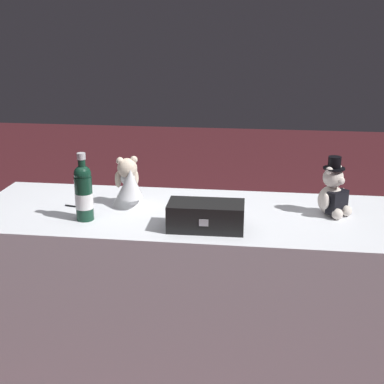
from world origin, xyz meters
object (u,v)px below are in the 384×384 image
Objects in this scene: teddy_bear_groom at (334,193)px; signing_pen at (78,207)px; teddy_bear_bride at (129,184)px; gift_case_black at (206,216)px; champagne_bottle at (84,192)px.

teddy_bear_groom is 1.20m from signing_pen.
teddy_bear_groom is at bearing 2.90° from signing_pen.
teddy_bear_bride is at bearing 179.99° from teddy_bear_groom.
signing_pen is 0.45× the size of gift_case_black.
signing_pen is 0.67m from gift_case_black.
champagne_bottle reaches higher than teddy_bear_groom.
teddy_bear_groom is 0.89× the size of champagne_bottle.
signing_pen is at bearing 163.79° from gift_case_black.
champagne_bottle is at bearing 175.75° from gift_case_black.
champagne_bottle is 2.11× the size of signing_pen.
teddy_bear_groom is at bearing 10.48° from champagne_bottle.
gift_case_black is (0.55, -0.04, -0.07)m from champagne_bottle.
champagne_bottle is 0.94× the size of gift_case_black.
signing_pen is at bearing -177.10° from teddy_bear_groom.
teddy_bear_groom is 0.84× the size of gift_case_black.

